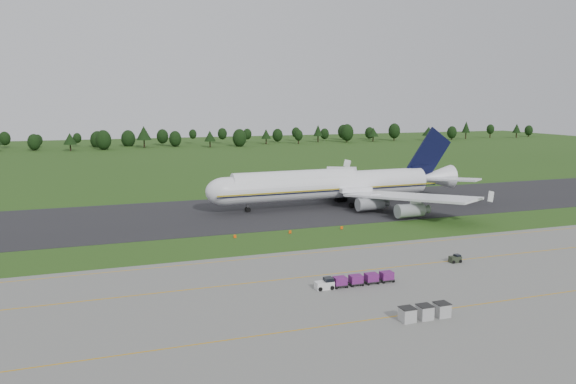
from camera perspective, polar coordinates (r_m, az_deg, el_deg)
name	(u,v)px	position (r m, az deg, el deg)	size (l,w,h in m)	color
ground	(292,240)	(106.25, 0.37, -4.88)	(600.00, 600.00, 0.00)	#244514
apron	(378,299)	(76.45, 9.08, -10.72)	(300.00, 52.00, 0.06)	slate
taxiway	(252,212)	(132.31, -3.69, -2.03)	(300.00, 40.00, 0.08)	black
apron_markings	(354,283)	(82.32, 6.75, -9.16)	(300.00, 30.20, 0.01)	#C3890B
tree_line	(131,137)	(317.94, -15.68, 5.39)	(526.50, 22.31, 11.85)	black
aircraft	(333,184)	(139.37, 4.60, 0.80)	(67.74, 66.31, 19.10)	white
baggage_train	(354,280)	(81.03, 6.72, -8.88)	(12.04, 1.54, 1.48)	silver
utility_cart	(455,259)	(95.50, 16.61, -6.57)	(1.85, 1.29, 1.01)	#262E20
uld_row	(425,312)	(70.84, 13.72, -11.76)	(6.54, 1.74, 1.72)	#A5A5A5
edge_markers	(290,232)	(111.13, 0.21, -4.09)	(22.87, 0.30, 0.60)	#FF4D08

